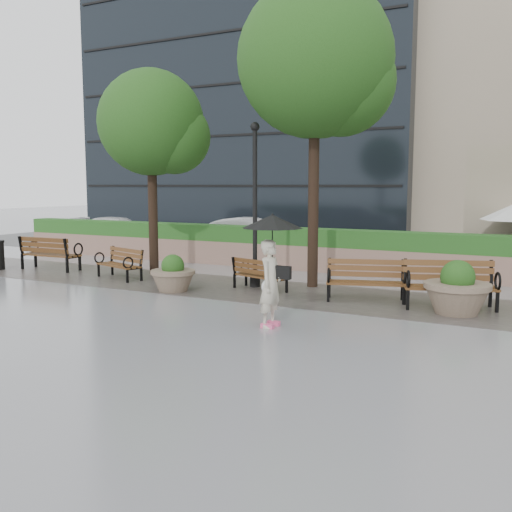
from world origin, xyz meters
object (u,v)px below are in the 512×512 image
at_px(bench_2, 260,281).
at_px(bench_3, 365,289).
at_px(bench_0, 51,260).
at_px(bench_1, 120,270).
at_px(car_left, 119,231).
at_px(planter_right, 457,293).
at_px(car_right, 251,236).
at_px(bench_4, 450,295).
at_px(pedestrian, 272,259).
at_px(planter_left, 173,277).
at_px(lamppost, 255,215).

distance_m(bench_2, bench_3, 2.85).
relative_size(bench_0, bench_3, 1.06).
distance_m(bench_1, car_left, 9.93).
bearing_deg(bench_1, bench_2, 20.47).
relative_size(bench_0, planter_right, 1.48).
height_order(planter_right, car_right, car_right).
distance_m(bench_4, pedestrian, 4.42).
xyz_separation_m(bench_1, car_left, (-6.49, 7.50, 0.37)).
bearing_deg(planter_left, bench_3, 12.48).
relative_size(bench_0, planter_left, 1.79).
distance_m(bench_0, bench_2, 7.66).
bearing_deg(bench_1, car_right, 101.99).
relative_size(planter_right, lamppost, 0.32).
bearing_deg(lamppost, pedestrian, -58.26).
height_order(planter_right, car_left, car_left).
xyz_separation_m(planter_left, car_right, (-1.88, 7.87, 0.35)).
bearing_deg(lamppost, bench_0, -177.63).
bearing_deg(bench_4, bench_1, 161.49).
bearing_deg(lamppost, planter_left, -135.86).
xyz_separation_m(bench_1, bench_2, (4.50, 0.23, -0.02)).
height_order(bench_2, bench_3, bench_3).
relative_size(bench_0, pedestrian, 0.95).
bearing_deg(pedestrian, planter_left, 62.77).
relative_size(bench_0, lamppost, 0.47).
bearing_deg(bench_2, lamppost, -32.12).
distance_m(bench_4, planter_left, 6.78).
xyz_separation_m(bench_3, car_left, (-13.84, 7.35, 0.35)).
distance_m(planter_left, pedestrian, 4.53).
relative_size(planter_left, pedestrian, 0.53).
relative_size(bench_0, bench_1, 1.16).
height_order(bench_1, pedestrian, pedestrian).
bearing_deg(planter_left, bench_0, 167.79).
distance_m(bench_0, bench_3, 10.51).
relative_size(bench_1, pedestrian, 0.81).
xyz_separation_m(bench_2, car_left, (-10.99, 7.28, 0.39)).
bearing_deg(bench_1, pedestrian, -7.82).
bearing_deg(lamppost, bench_2, -49.21).
xyz_separation_m(bench_0, car_right, (3.84, 6.63, 0.40)).
height_order(bench_3, pedestrian, pedestrian).
xyz_separation_m(lamppost, pedestrian, (2.28, -3.69, -0.62)).
xyz_separation_m(bench_0, bench_1, (3.16, -0.33, -0.06)).
bearing_deg(planter_right, lamppost, 170.35).
bearing_deg(pedestrian, bench_2, 32.28).
bearing_deg(car_right, lamppost, -155.57).
height_order(planter_right, pedestrian, pedestrian).
relative_size(lamppost, car_left, 1.00).
xyz_separation_m(bench_2, bench_3, (2.85, -0.07, 0.04)).
bearing_deg(car_left, lamppost, -137.06).
bearing_deg(bench_0, car_left, -67.54).
height_order(bench_2, lamppost, lamppost).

